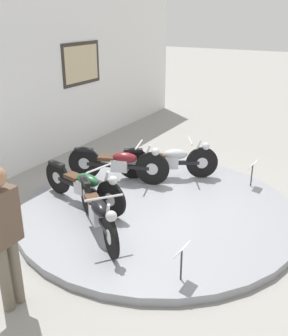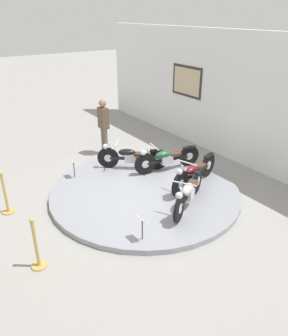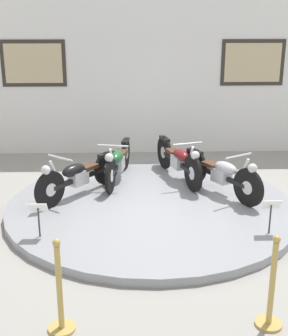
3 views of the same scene
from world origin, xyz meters
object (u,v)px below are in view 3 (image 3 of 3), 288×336
(info_placard_front_left, at_px, (38,212))
(stanchion_post_right_of_entry, at_px, (271,296))
(motorcycle_green, at_px, (118,161))
(motorcycle_silver, at_px, (221,173))
(motorcycle_black, at_px, (78,175))
(info_placard_front_centre, at_px, (271,209))
(stanchion_post_left_of_entry, at_px, (60,300))
(motorcycle_maroon, at_px, (179,159))

(info_placard_front_left, height_order, stanchion_post_right_of_entry, stanchion_post_right_of_entry)
(info_placard_front_left, bearing_deg, motorcycle_green, 65.23)
(motorcycle_silver, bearing_deg, info_placard_front_left, -151.59)
(motorcycle_black, distance_m, stanchion_post_right_of_entry, 4.08)
(info_placard_front_left, height_order, info_placard_front_centre, same)
(info_placard_front_centre, height_order, stanchion_post_right_of_entry, stanchion_post_right_of_entry)
(stanchion_post_left_of_entry, bearing_deg, motorcycle_black, 92.52)
(motorcycle_silver, height_order, stanchion_post_left_of_entry, stanchion_post_left_of_entry)
(info_placard_front_left, bearing_deg, stanchion_post_right_of_entry, -34.98)
(motorcycle_black, height_order, info_placard_front_centre, motorcycle_black)
(info_placard_front_centre, xyz_separation_m, stanchion_post_right_of_entry, (-0.54, -1.86, -0.15))
(motorcycle_maroon, relative_size, stanchion_post_left_of_entry, 1.88)
(stanchion_post_left_of_entry, bearing_deg, stanchion_post_right_of_entry, 0.00)
(stanchion_post_right_of_entry, bearing_deg, motorcycle_black, 123.89)
(motorcycle_green, height_order, motorcycle_maroon, motorcycle_maroon)
(info_placard_front_left, relative_size, info_placard_front_centre, 1.00)
(info_placard_front_left, distance_m, stanchion_post_left_of_entry, 1.95)
(motorcycle_black, xyz_separation_m, stanchion_post_right_of_entry, (2.27, -3.38, -0.15))
(stanchion_post_left_of_entry, bearing_deg, motorcycle_green, 83.01)
(motorcycle_maroon, bearing_deg, motorcycle_green, -179.81)
(motorcycle_green, height_order, stanchion_post_left_of_entry, stanchion_post_left_of_entry)
(info_placard_front_centre, bearing_deg, stanchion_post_left_of_entry, -145.02)
(motorcycle_silver, relative_size, info_placard_front_centre, 3.36)
(motorcycle_silver, distance_m, stanchion_post_left_of_entry, 4.08)
(info_placard_front_left, bearing_deg, motorcycle_silver, 28.41)
(info_placard_front_centre, distance_m, stanchion_post_left_of_entry, 3.26)
(motorcycle_silver, xyz_separation_m, info_placard_front_centre, (0.40, -1.52, -0.01))
(info_placard_front_left, xyz_separation_m, info_placard_front_centre, (3.20, 0.00, 0.00))
(motorcycle_silver, height_order, stanchion_post_right_of_entry, stanchion_post_right_of_entry)
(motorcycle_green, height_order, info_placard_front_left, motorcycle_green)
(motorcycle_green, xyz_separation_m, stanchion_post_right_of_entry, (1.62, -4.13, -0.16))
(motorcycle_maroon, xyz_separation_m, stanchion_post_left_of_entry, (-1.62, -4.14, -0.17))
(info_placard_front_centre, distance_m, stanchion_post_right_of_entry, 1.95)
(motorcycle_black, xyz_separation_m, stanchion_post_left_of_entry, (0.15, -3.38, -0.15))
(motorcycle_green, relative_size, stanchion_post_right_of_entry, 1.89)
(motorcycle_silver, xyz_separation_m, stanchion_post_right_of_entry, (-0.14, -3.38, -0.16))
(motorcycle_black, distance_m, stanchion_post_left_of_entry, 3.39)
(info_placard_front_left, bearing_deg, info_placard_front_centre, 0.00)
(motorcycle_black, height_order, motorcycle_maroon, motorcycle_maroon)
(motorcycle_green, bearing_deg, stanchion_post_right_of_entry, -68.62)
(motorcycle_black, xyz_separation_m, info_placard_front_left, (-0.39, -1.52, -0.00))
(motorcycle_maroon, xyz_separation_m, stanchion_post_right_of_entry, (0.50, -4.14, -0.17))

